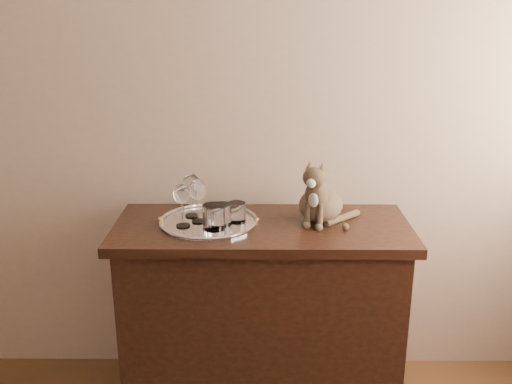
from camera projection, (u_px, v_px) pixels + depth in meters
wall_back at (123, 89)px, 2.45m from camera, size 4.00×0.10×2.70m
sideboard at (262, 317)px, 2.44m from camera, size 1.20×0.50×0.85m
tray at (209, 223)px, 2.31m from camera, size 0.40×0.40×0.01m
wine_glass_a at (191, 195)px, 2.35m from camera, size 0.07×0.07×0.19m
wine_glass_c at (182, 205)px, 2.24m from camera, size 0.07×0.07×0.18m
wine_glass_d at (198, 201)px, 2.28m from camera, size 0.07×0.07×0.18m
tumbler_a at (222, 215)px, 2.26m from camera, size 0.08×0.08×0.09m
tumbler_b at (214, 217)px, 2.22m from camera, size 0.09×0.09×0.10m
tumbler_c at (237, 212)px, 2.30m from camera, size 0.07×0.07×0.08m
cat at (321, 189)px, 2.31m from camera, size 0.35×0.34×0.27m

